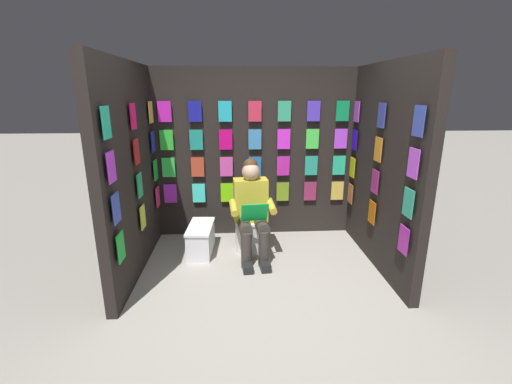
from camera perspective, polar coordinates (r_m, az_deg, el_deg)
ground_plane at (r=3.31m, az=1.77°, el=-19.47°), size 30.00×30.00×0.00m
display_wall_back at (r=4.70m, az=-0.24°, el=6.27°), size 2.74×0.14×2.25m
display_wall_left at (r=4.06m, az=20.35°, el=3.68°), size 0.14×1.89×2.25m
display_wall_right at (r=3.88m, az=-20.05°, el=3.18°), size 0.14×1.89×2.25m
toilet at (r=4.37m, az=-1.04°, el=-5.38°), size 0.42×0.57×0.77m
person_reading at (r=4.06m, az=-0.68°, el=-2.95°), size 0.55×0.71×1.19m
comic_longbox_near at (r=4.37m, az=-9.09°, el=-7.66°), size 0.32×0.63×0.36m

